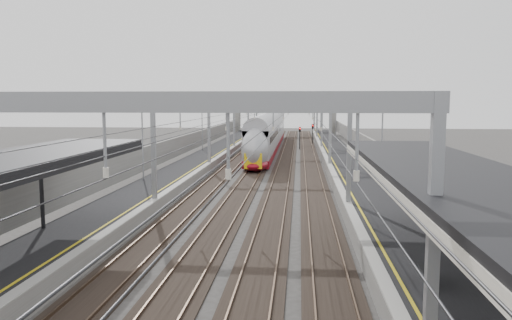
% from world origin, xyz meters
% --- Properties ---
extents(platform_left, '(4.00, 120.00, 1.00)m').
position_xyz_m(platform_left, '(-8.00, 45.00, 0.50)').
color(platform_left, black).
rests_on(platform_left, ground).
extents(platform_right, '(4.00, 120.00, 1.00)m').
position_xyz_m(platform_right, '(8.00, 45.00, 0.50)').
color(platform_right, black).
rests_on(platform_right, ground).
extents(tracks, '(11.40, 140.00, 0.20)m').
position_xyz_m(tracks, '(0.00, 45.00, 0.05)').
color(tracks, black).
rests_on(tracks, ground).
extents(overhead_line, '(13.00, 140.00, 6.60)m').
position_xyz_m(overhead_line, '(0.00, 51.62, 6.14)').
color(overhead_line, gray).
rests_on(overhead_line, platform_left).
extents(canopy_right, '(4.40, 30.00, 4.24)m').
position_xyz_m(canopy_right, '(8.03, 2.99, 5.09)').
color(canopy_right, black).
rests_on(canopy_right, platform_right).
extents(overbridge, '(22.00, 2.20, 6.90)m').
position_xyz_m(overbridge, '(0.00, 100.00, 5.31)').
color(overbridge, slate).
rests_on(overbridge, ground).
extents(wall_left, '(0.30, 120.00, 3.20)m').
position_xyz_m(wall_left, '(-11.20, 45.00, 1.60)').
color(wall_left, slate).
rests_on(wall_left, ground).
extents(wall_right, '(0.30, 120.00, 3.20)m').
position_xyz_m(wall_right, '(11.20, 45.00, 1.60)').
color(wall_right, slate).
rests_on(wall_right, ground).
extents(train, '(2.88, 52.57, 4.56)m').
position_xyz_m(train, '(-1.50, 64.73, 2.22)').
color(train, maroon).
rests_on(train, ground).
extents(bench, '(0.58, 1.68, 0.85)m').
position_xyz_m(bench, '(7.78, 7.79, 1.51)').
color(bench, black).
rests_on(bench, platform_right).
extents(signal_green, '(0.32, 0.32, 3.48)m').
position_xyz_m(signal_green, '(-5.20, 73.87, 2.42)').
color(signal_green, black).
rests_on(signal_green, ground).
extents(signal_red_near, '(0.32, 0.32, 3.48)m').
position_xyz_m(signal_red_near, '(3.20, 67.57, 2.42)').
color(signal_red_near, black).
rests_on(signal_red_near, ground).
extents(signal_red_far, '(0.32, 0.32, 3.48)m').
position_xyz_m(signal_red_far, '(5.40, 77.66, 2.42)').
color(signal_red_far, black).
rests_on(signal_red_far, ground).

